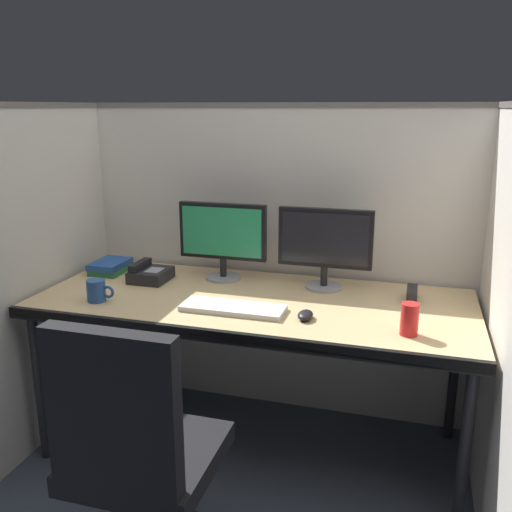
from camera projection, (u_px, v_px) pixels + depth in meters
ground_plane at (233, 486)px, 2.35m from camera, size 8.00×8.00×0.00m
cubicle_partition_rear at (278, 261)px, 2.83m from camera, size 2.21×0.06×1.57m
cubicle_partition_left at (44, 275)px, 2.59m from camera, size 0.06×1.41×1.57m
cubicle_partition_right at (501, 319)px, 2.06m from camera, size 0.06×1.41×1.57m
desk at (252, 310)px, 2.43m from camera, size 1.90×0.80×0.74m
office_chair at (143, 492)px, 1.77m from camera, size 0.52×0.52×0.97m
monitor_left at (223, 236)px, 2.65m from camera, size 0.43×0.17×0.37m
monitor_right at (325, 243)px, 2.51m from camera, size 0.43×0.17×0.37m
keyboard_main at (233, 308)px, 2.28m from camera, size 0.43×0.15×0.02m
computer_mouse at (305, 315)px, 2.19m from camera, size 0.06×0.10×0.04m
book_stack at (111, 266)px, 2.81m from camera, size 0.15×0.22×0.06m
coffee_mug at (97, 291)px, 2.38m from camera, size 0.13×0.08×0.09m
red_stapler at (412, 294)px, 2.40m from camera, size 0.04×0.15×0.06m
desk_phone at (150, 274)px, 2.67m from camera, size 0.17×0.19×0.09m
soda_can at (409, 319)px, 2.03m from camera, size 0.07×0.07×0.12m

